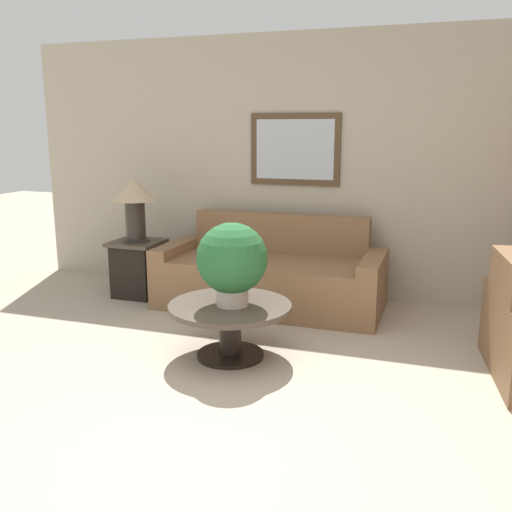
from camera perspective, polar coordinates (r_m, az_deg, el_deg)
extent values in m
plane|color=tan|center=(3.32, -2.86, -17.89)|extent=(20.00, 20.00, 0.00)
cube|color=#B2A893|center=(5.74, 8.14, 8.70)|extent=(6.78, 0.06, 2.60)
cube|color=#4C3823|center=(5.78, 3.91, 10.59)|extent=(0.91, 0.03, 0.71)
cube|color=#B2BCC6|center=(5.77, 3.88, 10.58)|extent=(0.79, 0.01, 0.59)
cube|color=brown|center=(5.45, 1.35, -2.77)|extent=(1.76, 0.90, 0.47)
cube|color=brown|center=(5.69, 2.49, 2.34)|extent=(1.76, 0.16, 0.39)
cube|color=brown|center=(5.79, -7.86, -1.44)|extent=(0.18, 0.90, 0.57)
cube|color=brown|center=(5.24, 11.57, -3.10)|extent=(0.18, 0.90, 0.57)
cube|color=brown|center=(4.21, 24.23, -2.53)|extent=(0.25, 0.71, 0.39)
cylinder|color=black|center=(4.37, -2.57, -9.82)|extent=(0.50, 0.50, 0.03)
cylinder|color=black|center=(4.30, -2.59, -7.51)|extent=(0.17, 0.17, 0.35)
cylinder|color=#473D33|center=(4.24, -2.62, -5.07)|extent=(0.92, 0.92, 0.04)
cube|color=black|center=(5.95, -11.74, -1.39)|extent=(0.41, 0.41, 0.54)
cube|color=#473D33|center=(5.89, -11.86, 1.31)|extent=(0.48, 0.48, 0.03)
cylinder|color=#2D2823|center=(5.88, -11.87, 1.57)|extent=(0.28, 0.28, 0.02)
cylinder|color=#2D2823|center=(5.84, -11.97, 3.55)|extent=(0.20, 0.20, 0.39)
cone|color=tan|center=(5.80, -12.11, 6.55)|extent=(0.46, 0.46, 0.22)
cylinder|color=beige|center=(4.19, -2.38, -3.89)|extent=(0.23, 0.23, 0.16)
sphere|color=#235B2D|center=(4.12, -2.42, -0.23)|extent=(0.52, 0.52, 0.52)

